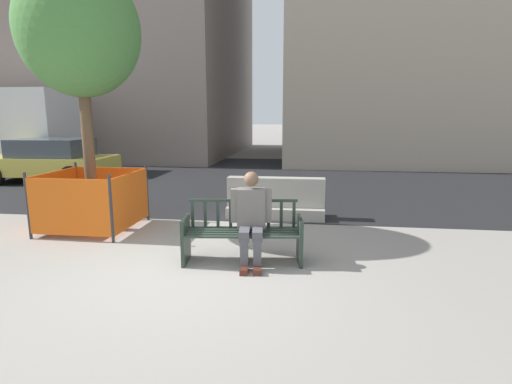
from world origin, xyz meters
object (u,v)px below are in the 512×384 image
jersey_barrier_centre (276,201)px  street_tree (79,32)px  seated_person (251,216)px  construction_fence (92,198)px  car_taxi_near (50,160)px  street_bench (243,235)px

jersey_barrier_centre → street_tree: 4.76m
seated_person → construction_fence: bearing=156.3°
jersey_barrier_centre → construction_fence: bearing=-158.8°
jersey_barrier_centre → car_taxi_near: 8.41m
street_bench → street_tree: (-3.04, 1.35, 3.11)m
construction_fence → car_taxi_near: bearing=130.4°
jersey_barrier_centre → car_taxi_near: car_taxi_near is taller
seated_person → construction_fence: size_ratio=0.85×
street_bench → car_taxi_near: bearing=139.0°
seated_person → car_taxi_near: car_taxi_near is taller
construction_fence → street_tree: bearing=-166.0°
jersey_barrier_centre → construction_fence: size_ratio=1.30×
jersey_barrier_centre → street_tree: (-3.31, -1.28, 3.16)m
street_tree → car_taxi_near: street_tree is taller
street_tree → construction_fence: 2.93m
jersey_barrier_centre → car_taxi_near: (-7.55, 3.69, 0.36)m
street_tree → construction_fence: (0.00, 0.00, -2.93)m
jersey_barrier_centre → car_taxi_near: size_ratio=0.49×
street_bench → jersey_barrier_centre: 2.65m
street_bench → jersey_barrier_centre: size_ratio=0.87×
street_bench → seated_person: bearing=-17.9°
seated_person → street_tree: bearing=156.3°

